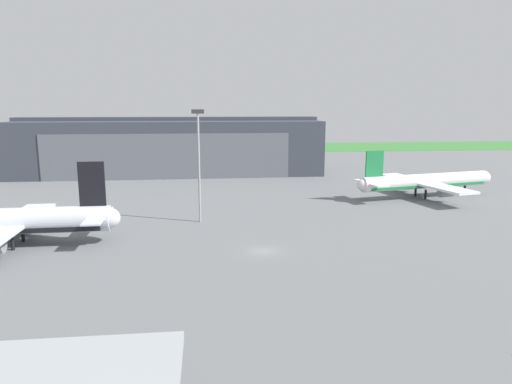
{
  "coord_description": "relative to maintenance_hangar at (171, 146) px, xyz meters",
  "views": [
    {
      "loc": [
        -9.01,
        -69.21,
        22.65
      ],
      "look_at": [
        1.25,
        21.82,
        5.45
      ],
      "focal_mm": 32.14,
      "sensor_mm": 36.0,
      "label": 1
    }
  ],
  "objects": [
    {
      "name": "grass_field_strip",
      "position": [
        20.58,
        92.37,
        -9.03
      ],
      "size": [
        440.0,
        56.0,
        0.08
      ],
      "primitive_type": "cube",
      "color": "#397C36",
      "rests_on": "ground_plane"
    },
    {
      "name": "maintenance_hangar",
      "position": [
        0.0,
        0.0,
        0.0
      ],
      "size": [
        100.64,
        30.64,
        19.05
      ],
      "color": "#383D47",
      "rests_on": "ground_plane"
    },
    {
      "name": "ground_plane",
      "position": [
        20.58,
        -90.38,
        -9.07
      ],
      "size": [
        440.0,
        440.0,
        0.0
      ],
      "primitive_type": "plane",
      "color": "slate"
    },
    {
      "name": "airliner_near_left",
      "position": [
        -20.74,
        -83.21,
        -5.03
      ],
      "size": [
        36.11,
        29.86,
        13.77
      ],
      "color": "silver",
      "rests_on": "ground_plane"
    },
    {
      "name": "airliner_far_right",
      "position": [
        66.65,
        -51.8,
        -5.02
      ],
      "size": [
        38.62,
        31.33,
        12.26
      ],
      "color": "white",
      "rests_on": "ground_plane"
    },
    {
      "name": "apron_light_mast",
      "position": [
        10.43,
        -70.34,
        3.65
      ],
      "size": [
        2.4,
        0.5,
        22.05
      ],
      "color": "#99999E",
      "rests_on": "ground_plane"
    }
  ]
}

